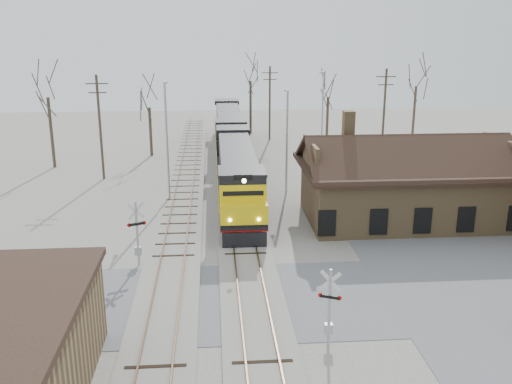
# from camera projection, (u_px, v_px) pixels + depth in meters

# --- Properties ---
(ground) EXTENTS (140.00, 140.00, 0.00)m
(ground) POSITION_uv_depth(u_px,v_px,m) (252.00, 299.00, 29.96)
(ground) COLOR #A6A196
(ground) RESTS_ON ground
(road) EXTENTS (60.00, 9.00, 0.03)m
(road) POSITION_uv_depth(u_px,v_px,m) (252.00, 299.00, 29.95)
(road) COLOR slate
(road) RESTS_ON ground
(track_main) EXTENTS (3.40, 90.00, 0.24)m
(track_main) POSITION_uv_depth(u_px,v_px,m) (239.00, 210.00, 44.29)
(track_main) COLOR #A6A196
(track_main) RESTS_ON ground
(track_siding) EXTENTS (3.40, 90.00, 0.24)m
(track_siding) POSITION_uv_depth(u_px,v_px,m) (181.00, 211.00, 43.96)
(track_siding) COLOR #A6A196
(track_siding) RESTS_ON ground
(depot) EXTENTS (15.20, 9.31, 7.90)m
(depot) POSITION_uv_depth(u_px,v_px,m) (404.00, 188.00, 41.65)
(depot) COLOR olive
(depot) RESTS_ON ground
(locomotive_lead) EXTENTS (3.10, 20.76, 4.61)m
(locomotive_lead) POSITION_uv_depth(u_px,v_px,m) (237.00, 175.00, 45.40)
(locomotive_lead) COLOR black
(locomotive_lead) RESTS_ON ground
(locomotive_trailing) EXTENTS (3.10, 20.76, 4.36)m
(locomotive_trailing) POSITION_uv_depth(u_px,v_px,m) (229.00, 129.00, 65.53)
(locomotive_trailing) COLOR black
(locomotive_trailing) RESTS_ON ground
(crossbuck_near) EXTENTS (1.00, 0.50, 3.69)m
(crossbuck_near) POSITION_uv_depth(u_px,v_px,m) (329.00, 310.00, 25.20)
(crossbuck_near) COLOR #A5A8AD
(crossbuck_near) RESTS_ON ground
(crossbuck_far) EXTENTS (1.08, 0.53, 4.01)m
(crossbuck_far) POSITION_uv_depth(u_px,v_px,m) (137.00, 235.00, 33.78)
(crossbuck_far) COLOR #A5A8AD
(crossbuck_far) RESTS_ON ground
(streetlight_a) EXTENTS (0.25, 2.04, 9.62)m
(streetlight_a) POSITION_uv_depth(u_px,v_px,m) (167.00, 136.00, 45.73)
(streetlight_a) COLOR #A5A8AD
(streetlight_a) RESTS_ON ground
(streetlight_b) EXTENTS (0.25, 2.04, 8.75)m
(streetlight_b) POSITION_uv_depth(u_px,v_px,m) (287.00, 136.00, 48.09)
(streetlight_b) COLOR #A5A8AD
(streetlight_b) RESTS_ON ground
(streetlight_c) EXTENTS (0.25, 2.04, 9.00)m
(streetlight_c) POSITION_uv_depth(u_px,v_px,m) (322.00, 108.00, 63.23)
(streetlight_c) COLOR #A5A8AD
(streetlight_c) RESTS_ON ground
(utility_pole_a) EXTENTS (2.00, 0.24, 9.64)m
(utility_pole_a) POSITION_uv_depth(u_px,v_px,m) (100.00, 126.00, 52.13)
(utility_pole_a) COLOR #382D23
(utility_pole_a) RESTS_ON ground
(utility_pole_b) EXTENTS (2.00, 0.24, 9.09)m
(utility_pole_b) POSITION_uv_depth(u_px,v_px,m) (270.00, 102.00, 70.59)
(utility_pole_b) COLOR #382D23
(utility_pole_b) RESTS_ON ground
(utility_pole_c) EXTENTS (2.00, 0.24, 9.75)m
(utility_pole_c) POSITION_uv_depth(u_px,v_px,m) (384.00, 115.00, 57.90)
(utility_pole_c) COLOR #382D23
(utility_pole_c) RESTS_ON ground
(tree_a) EXTENTS (4.71, 4.71, 11.55)m
(tree_a) POSITION_uv_depth(u_px,v_px,m) (47.00, 85.00, 55.64)
(tree_a) COLOR #382D23
(tree_a) RESTS_ON ground
(tree_b) EXTENTS (3.55, 3.55, 8.69)m
(tree_b) POSITION_uv_depth(u_px,v_px,m) (149.00, 100.00, 61.40)
(tree_b) COLOR #382D23
(tree_b) RESTS_ON ground
(tree_c) EXTENTS (4.61, 4.61, 11.28)m
(tree_c) POSITION_uv_depth(u_px,v_px,m) (250.00, 72.00, 73.97)
(tree_c) COLOR #382D23
(tree_c) RESTS_ON ground
(tree_d) EXTENTS (3.81, 3.81, 9.32)m
(tree_d) POSITION_uv_depth(u_px,v_px,m) (328.00, 89.00, 67.16)
(tree_d) COLOR #382D23
(tree_d) RESTS_ON ground
(tree_e) EXTENTS (4.55, 4.55, 11.14)m
(tree_e) POSITION_uv_depth(u_px,v_px,m) (417.00, 77.00, 68.42)
(tree_e) COLOR #382D23
(tree_e) RESTS_ON ground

